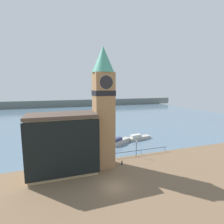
% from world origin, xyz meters
% --- Properties ---
extents(ground_plane, '(160.00, 160.00, 0.00)m').
position_xyz_m(ground_plane, '(0.00, 0.00, 0.00)').
color(ground_plane, brown).
extents(water, '(160.00, 120.00, 0.00)m').
position_xyz_m(water, '(0.00, 70.12, -0.00)').
color(water, slate).
rests_on(water, ground_plane).
extents(far_shoreline, '(180.00, 3.00, 5.00)m').
position_xyz_m(far_shoreline, '(0.00, 110.12, 2.50)').
color(far_shoreline, slate).
rests_on(far_shoreline, water).
extents(pier_railing, '(12.99, 0.08, 1.09)m').
position_xyz_m(pier_railing, '(9.74, 9.87, 0.97)').
color(pier_railing, '#232328').
rests_on(pier_railing, ground_plane).
extents(clock_tower, '(3.95, 3.95, 21.83)m').
position_xyz_m(clock_tower, '(0.53, 7.48, 11.59)').
color(clock_tower, '#9E754C').
rests_on(clock_tower, ground_plane).
extents(pier_building, '(11.46, 5.97, 10.40)m').
position_xyz_m(pier_building, '(-6.89, 6.95, 5.22)').
color(pier_building, tan).
rests_on(pier_building, ground_plane).
extents(boat_near, '(6.47, 4.61, 1.80)m').
position_xyz_m(boat_near, '(7.88, 18.11, 0.70)').
color(boat_near, '#B7B2A8').
rests_on(boat_near, water).
extents(boat_far, '(7.16, 3.12, 1.55)m').
position_xyz_m(boat_far, '(14.38, 20.06, 0.58)').
color(boat_far, '#B7B2A8').
rests_on(boat_far, water).
extents(mooring_bollard_near, '(0.26, 0.26, 0.82)m').
position_xyz_m(mooring_bollard_near, '(3.85, 6.53, 0.45)').
color(mooring_bollard_near, '#2D2D33').
rests_on(mooring_bollard_near, ground_plane).
extents(lamp_post, '(0.32, 0.32, 3.61)m').
position_xyz_m(lamp_post, '(8.16, 9.11, 2.56)').
color(lamp_post, black).
rests_on(lamp_post, ground_plane).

